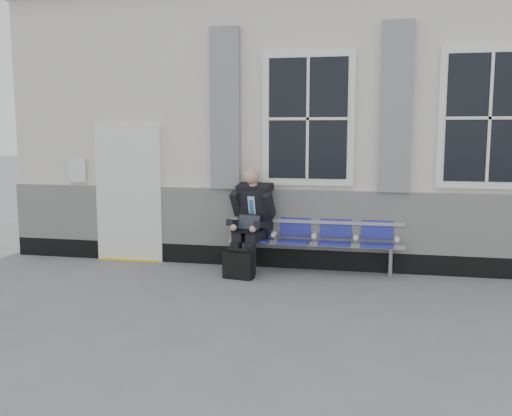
# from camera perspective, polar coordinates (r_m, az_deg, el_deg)

# --- Properties ---
(ground) EXTENTS (70.00, 70.00, 0.00)m
(ground) POSITION_cam_1_polar(r_m,az_deg,el_deg) (7.36, 20.67, -9.18)
(ground) COLOR slate
(ground) RESTS_ON ground
(station_building) EXTENTS (14.40, 4.40, 4.49)m
(station_building) POSITION_cam_1_polar(r_m,az_deg,el_deg) (10.50, 18.34, 8.15)
(station_building) COLOR silver
(station_building) RESTS_ON ground
(bench) EXTENTS (2.60, 0.47, 0.91)m
(bench) POSITION_cam_1_polar(r_m,az_deg,el_deg) (8.47, 5.90, -2.67)
(bench) COLOR #9EA0A3
(bench) RESTS_ON ground
(businessman) EXTENTS (0.68, 0.91, 1.53)m
(businessman) POSITION_cam_1_polar(r_m,az_deg,el_deg) (8.44, -0.42, -0.87)
(businessman) COLOR black
(businessman) RESTS_ON ground
(briefcase) EXTENTS (0.45, 0.25, 0.44)m
(briefcase) POSITION_cam_1_polar(r_m,az_deg,el_deg) (8.09, -1.76, -5.68)
(briefcase) COLOR black
(briefcase) RESTS_ON ground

